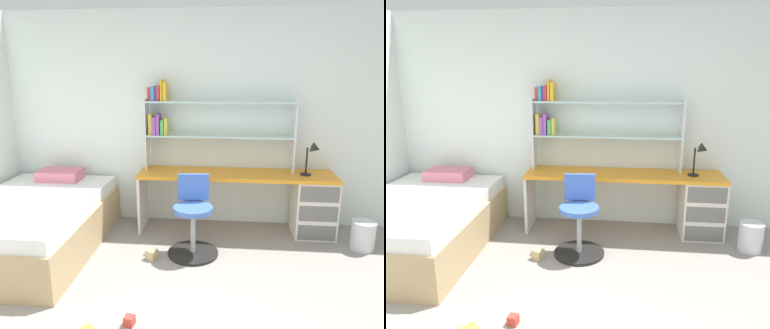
% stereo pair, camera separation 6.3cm
% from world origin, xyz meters
% --- Properties ---
extents(room_shell, '(5.96, 6.15, 2.53)m').
position_xyz_m(room_shell, '(-1.27, 1.28, 1.27)').
color(room_shell, silver).
rests_on(room_shell, ground_plane).
extents(desk, '(2.24, 0.50, 0.71)m').
position_xyz_m(desk, '(0.90, 2.30, 0.41)').
color(desk, orange).
rests_on(desk, ground_plane).
extents(bookshelf_hutch, '(1.72, 0.22, 1.04)m').
position_xyz_m(bookshelf_hutch, '(-0.17, 2.44, 1.30)').
color(bookshelf_hutch, silver).
rests_on(bookshelf_hutch, desk).
extents(desk_lamp, '(0.20, 0.17, 0.38)m').
position_xyz_m(desk_lamp, '(1.13, 2.26, 0.96)').
color(desk_lamp, black).
rests_on(desk_lamp, desk).
extents(swivel_chair, '(0.52, 0.52, 0.81)m').
position_xyz_m(swivel_chair, '(-0.15, 1.69, 0.33)').
color(swivel_chair, black).
rests_on(swivel_chair, ground_plane).
extents(bed_platform, '(1.28, 1.90, 0.69)m').
position_xyz_m(bed_platform, '(-1.82, 1.62, 0.28)').
color(bed_platform, tan).
rests_on(bed_platform, ground_plane).
extents(waste_bin, '(0.25, 0.25, 0.31)m').
position_xyz_m(waste_bin, '(1.64, 1.95, 0.15)').
color(waste_bin, silver).
rests_on(waste_bin, ground_plane).
extents(toy_block_red_1, '(0.08, 0.08, 0.07)m').
position_xyz_m(toy_block_red_1, '(-0.51, 0.52, 0.04)').
color(toy_block_red_1, red).
rests_on(toy_block_red_1, ground_plane).
extents(toy_block_natural_2, '(0.13, 0.13, 0.10)m').
position_xyz_m(toy_block_natural_2, '(-0.55, 1.52, 0.05)').
color(toy_block_natural_2, tan).
rests_on(toy_block_natural_2, ground_plane).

